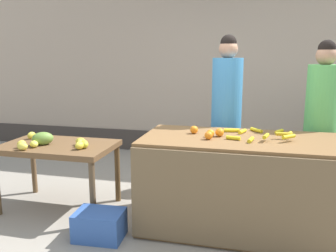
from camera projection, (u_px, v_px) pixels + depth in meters
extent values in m
plane|color=gray|center=(195.00, 222.00, 3.64)|extent=(24.00, 24.00, 0.00)
cube|color=tan|center=(224.00, 50.00, 5.82)|extent=(8.70, 0.20, 3.50)
cube|color=#3F3833|center=(221.00, 145.00, 6.02)|extent=(8.70, 0.04, 0.36)
cube|color=brown|center=(244.00, 184.00, 3.44)|extent=(1.95, 0.91, 0.90)
cube|color=brown|center=(242.00, 203.00, 2.99)|extent=(1.95, 0.03, 0.84)
cube|color=brown|center=(58.00, 147.00, 3.86)|extent=(1.20, 0.75, 0.06)
cylinder|color=brown|center=(93.00, 194.00, 3.49)|extent=(0.06, 0.06, 0.67)
cylinder|color=brown|center=(34.00, 166.00, 4.37)|extent=(0.06, 0.06, 0.67)
cylinder|color=brown|center=(117.00, 173.00, 4.11)|extent=(0.06, 0.06, 0.67)
cylinder|color=yellow|center=(232.00, 130.00, 3.61)|extent=(0.16, 0.06, 0.04)
cylinder|color=yellow|center=(279.00, 131.00, 3.56)|extent=(0.09, 0.13, 0.04)
cylinder|color=gold|center=(251.00, 140.00, 3.21)|extent=(0.06, 0.14, 0.04)
cylinder|color=gold|center=(256.00, 130.00, 3.62)|extent=(0.13, 0.14, 0.04)
cylinder|color=yellow|center=(289.00, 134.00, 3.43)|extent=(0.08, 0.15, 0.04)
cylinder|color=yellow|center=(233.00, 138.00, 3.28)|extent=(0.13, 0.06, 0.04)
cylinder|color=yellow|center=(242.00, 131.00, 3.56)|extent=(0.08, 0.15, 0.04)
cylinder|color=yellow|center=(289.00, 137.00, 3.20)|extent=(0.13, 0.13, 0.04)
cylinder|color=gold|center=(266.00, 136.00, 3.21)|extent=(0.07, 0.13, 0.04)
cylinder|color=gold|center=(283.00, 134.00, 3.30)|extent=(0.14, 0.04, 0.04)
sphere|color=orange|center=(194.00, 130.00, 3.54)|extent=(0.08, 0.08, 0.08)
sphere|color=orange|center=(220.00, 132.00, 3.41)|extent=(0.08, 0.08, 0.08)
sphere|color=orange|center=(209.00, 135.00, 3.29)|extent=(0.08, 0.08, 0.08)
sphere|color=orange|center=(210.00, 133.00, 3.39)|extent=(0.07, 0.07, 0.07)
ellipsoid|color=yellow|center=(81.00, 141.00, 3.80)|extent=(0.11, 0.07, 0.08)
ellipsoid|color=yellow|center=(22.00, 144.00, 3.69)|extent=(0.11, 0.12, 0.08)
ellipsoid|color=gold|center=(80.00, 143.00, 3.74)|extent=(0.09, 0.11, 0.08)
ellipsoid|color=yellow|center=(41.00, 137.00, 4.01)|extent=(0.12, 0.13, 0.07)
ellipsoid|color=#EAE04C|center=(34.00, 144.00, 3.71)|extent=(0.14, 0.14, 0.07)
ellipsoid|color=yellow|center=(80.00, 145.00, 3.63)|extent=(0.10, 0.13, 0.08)
ellipsoid|color=gold|center=(84.00, 144.00, 3.68)|extent=(0.14, 0.14, 0.08)
ellipsoid|color=#E7D54A|center=(22.00, 146.00, 3.60)|extent=(0.11, 0.08, 0.08)
ellipsoid|color=gold|center=(32.00, 135.00, 4.08)|extent=(0.09, 0.12, 0.08)
ellipsoid|color=olive|center=(43.00, 138.00, 3.81)|extent=(0.26, 0.24, 0.14)
cylinder|color=#33333D|center=(225.00, 168.00, 4.18)|extent=(0.29, 0.29, 0.74)
cylinder|color=#3F8CCC|center=(227.00, 99.00, 4.02)|extent=(0.34, 0.34, 0.90)
sphere|color=tan|center=(228.00, 49.00, 3.92)|extent=(0.21, 0.21, 0.21)
sphere|color=black|center=(229.00, 43.00, 3.90)|extent=(0.18, 0.18, 0.18)
cylinder|color=#33333D|center=(316.00, 177.00, 3.92)|extent=(0.29, 0.29, 0.71)
cylinder|color=#59B259|center=(322.00, 106.00, 3.77)|extent=(0.34, 0.34, 0.87)
sphere|color=tan|center=(326.00, 55.00, 3.67)|extent=(0.21, 0.21, 0.21)
sphere|color=black|center=(327.00, 49.00, 3.65)|extent=(0.18, 0.18, 0.18)
torus|color=black|center=(326.00, 157.00, 4.80)|extent=(0.65, 0.09, 0.65)
cube|color=#3359A5|center=(100.00, 225.00, 3.29)|extent=(0.46, 0.34, 0.26)
ellipsoid|color=tan|center=(152.00, 173.00, 4.41)|extent=(0.40, 0.44, 0.48)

